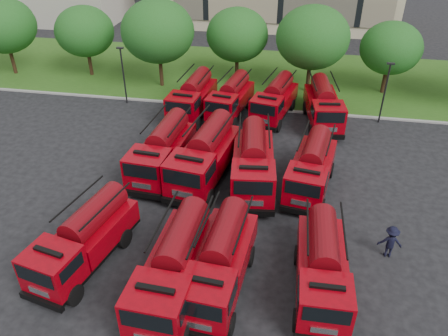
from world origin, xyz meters
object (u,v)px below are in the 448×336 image
Objects in this scene: fire_truck_10 at (275,100)px; fire_truck_5 at (205,155)px; fire_truck_3 at (322,267)px; firefighter_3 at (387,255)px; fire_truck_6 at (253,163)px; fire_truck_0 at (84,239)px; fire_truck_4 at (163,150)px; firefighter_5 at (300,185)px; fire_truck_11 at (323,105)px; fire_truck_9 at (231,98)px; firefighter_4 at (121,238)px; fire_truck_1 at (176,267)px; fire_truck_8 at (193,97)px; fire_truck_2 at (220,261)px; fire_truck_7 at (311,167)px.

fire_truck_5 is at bearing -97.90° from fire_truck_10.
fire_truck_3 reaches higher than firefighter_3.
fire_truck_5 is 1.05× the size of fire_truck_6.
fire_truck_0 is 1.07× the size of fire_truck_3.
firefighter_5 is at bearing 4.10° from fire_truck_4.
fire_truck_6 reaches higher than fire_truck_10.
fire_truck_6 is 1.06× the size of fire_truck_11.
fire_truck_4 is 0.97× the size of fire_truck_6.
fire_truck_6 is 1.11× the size of fire_truck_9.
fire_truck_3 is at bearing -58.43° from fire_truck_9.
fire_truck_10 reaches higher than firefighter_4.
fire_truck_11 is 19.80m from firefighter_4.
fire_truck_6 reaches higher than fire_truck_1.
fire_truck_8 is 10.81m from fire_truck_11.
firefighter_3 reaches higher than firefighter_5.
fire_truck_9 reaches higher than firefighter_4.
fire_truck_2 is at bearing -54.48° from fire_truck_4.
fire_truck_5 is 1.12× the size of fire_truck_11.
fire_truck_5 is at bearing 169.78° from fire_truck_6.
fire_truck_8 reaches higher than fire_truck_10.
fire_truck_4 is (-3.71, 10.11, -0.01)m from fire_truck_1.
fire_truck_2 reaches higher than fire_truck_0.
fire_truck_1 is 20.68m from fire_truck_11.
fire_truck_0 is 0.93× the size of fire_truck_6.
fire_truck_0 is 1.01× the size of fire_truck_7.
fire_truck_1 reaches higher than firefighter_3.
fire_truck_11 is 4.04× the size of firefighter_5.
fire_truck_9 is at bearing 102.21° from fire_truck_2.
fire_truck_7 is at bearing 175.00° from firefighter_5.
fire_truck_4 is at bearing -84.34° from fire_truck_8.
fire_truck_0 is 14.26m from fire_truck_7.
fire_truck_1 is at bearing -65.44° from fire_truck_4.
fire_truck_0 reaches higher than firefighter_4.
fire_truck_11 is at bearing 8.00° from fire_truck_9.
fire_truck_1 is at bearing 70.01° from firefighter_5.
fire_truck_11 is (3.96, -0.47, 0.06)m from fire_truck_10.
fire_truck_2 is 10.10m from firefighter_5.
fire_truck_5 is 1.14× the size of fire_truck_10.
fire_truck_0 is 19.03m from fire_truck_9.
fire_truck_8 is at bearing -69.70° from firefighter_4.
firefighter_3 is at bearing 23.91° from fire_truck_0.
fire_truck_4 is 2.99m from fire_truck_5.
fire_truck_8 is at bearing 116.56° from fire_truck_5.
fire_truck_6 is at bearing -80.70° from fire_truck_10.
fire_truck_4 reaches higher than firefighter_4.
fire_truck_0 is at bearing 179.51° from fire_truck_3.
fire_truck_3 is at bearing 106.60° from firefighter_5.
fire_truck_7 is (6.87, 0.10, -0.22)m from fire_truck_5.
fire_truck_10 is (6.73, 9.83, -0.13)m from fire_truck_4.
fire_truck_3 is at bearing -35.57° from fire_truck_4.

